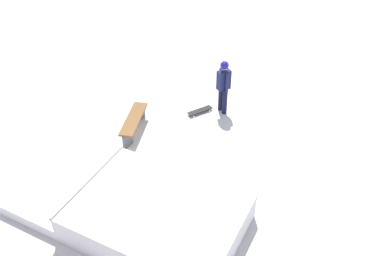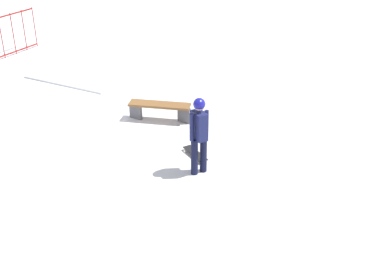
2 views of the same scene
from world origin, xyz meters
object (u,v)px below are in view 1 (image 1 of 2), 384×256
skater (224,83)px  skateboard (200,111)px  park_bench (134,121)px  skate_ramp (139,212)px

skater → skateboard: size_ratio=2.17×
skater → park_bench: 2.85m
park_bench → skater: bearing=-128.6°
skate_ramp → park_bench: size_ratio=3.37×
skater → skate_ramp: bearing=-145.8°
skate_ramp → park_bench: skate_ramp is taller
skateboard → park_bench: (1.18, 1.76, 0.28)m
skateboard → park_bench: size_ratio=0.49×
skater → park_bench: bearing=171.6°
skate_ramp → skateboard: 4.47m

